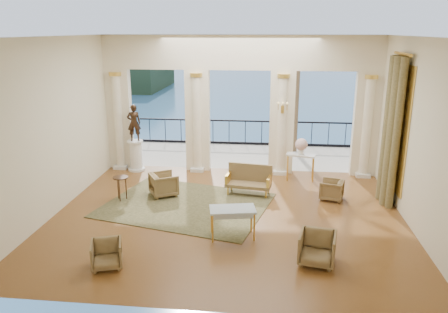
# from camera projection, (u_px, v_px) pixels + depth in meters

# --- Properties ---
(floor) EXTENTS (9.00, 9.00, 0.00)m
(floor) POSITION_uv_depth(u_px,v_px,m) (228.00, 216.00, 11.31)
(floor) COLOR #462A0B
(floor) RESTS_ON ground
(room_walls) EXTENTS (9.00, 9.00, 9.00)m
(room_walls) POSITION_uv_depth(u_px,v_px,m) (223.00, 115.00, 9.44)
(room_walls) COLOR white
(room_walls) RESTS_ON ground
(arcade) EXTENTS (9.00, 0.56, 4.50)m
(arcade) POSITION_uv_depth(u_px,v_px,m) (239.00, 95.00, 14.23)
(arcade) COLOR #F4E2C5
(arcade) RESTS_ON ground
(terrace) EXTENTS (10.00, 3.60, 0.10)m
(terrace) POSITION_uv_depth(u_px,v_px,m) (243.00, 156.00, 16.86)
(terrace) COLOR #AFA593
(terrace) RESTS_ON ground
(balustrade) EXTENTS (9.00, 0.06, 1.03)m
(balustrade) POSITION_uv_depth(u_px,v_px,m) (245.00, 135.00, 18.26)
(balustrade) COLOR black
(balustrade) RESTS_ON terrace
(palm_tree) EXTENTS (2.00, 2.00, 4.50)m
(palm_tree) POSITION_uv_depth(u_px,v_px,m) (299.00, 45.00, 16.25)
(palm_tree) COLOR #4C3823
(palm_tree) RESTS_ON terrace
(headland) EXTENTS (22.00, 18.00, 6.00)m
(headland) POSITION_uv_depth(u_px,v_px,m) (106.00, 72.00, 82.05)
(headland) COLOR black
(headland) RESTS_ON sea
(sea) EXTENTS (160.00, 160.00, 0.00)m
(sea) POSITION_uv_depth(u_px,v_px,m) (265.00, 98.00, 70.25)
(sea) COLOR #2D6287
(sea) RESTS_ON ground
(curtain) EXTENTS (0.33, 1.40, 4.09)m
(curtain) POSITION_uv_depth(u_px,v_px,m) (392.00, 131.00, 11.73)
(curtain) COLOR brown
(curtain) RESTS_ON ground
(window_frame) EXTENTS (0.04, 1.60, 3.40)m
(window_frame) POSITION_uv_depth(u_px,v_px,m) (399.00, 129.00, 11.69)
(window_frame) COLOR gold
(window_frame) RESTS_ON room_walls
(wall_sconce) EXTENTS (0.30, 0.11, 0.33)m
(wall_sconce) POSITION_uv_depth(u_px,v_px,m) (282.00, 109.00, 13.89)
(wall_sconce) COLOR gold
(wall_sconce) RESTS_ON arcade
(rug) EXTENTS (4.94, 4.25, 0.02)m
(rug) POSITION_uv_depth(u_px,v_px,m) (186.00, 205.00, 12.02)
(rug) COLOR #32381D
(rug) RESTS_ON ground
(armchair_a) EXTENTS (0.75, 0.73, 0.62)m
(armchair_a) POSITION_uv_depth(u_px,v_px,m) (107.00, 253.00, 8.83)
(armchair_a) COLOR #4A3922
(armchair_a) RESTS_ON ground
(armchair_b) EXTENTS (0.83, 0.80, 0.74)m
(armchair_b) POSITION_uv_depth(u_px,v_px,m) (317.00, 247.00, 8.95)
(armchair_b) COLOR #4A3922
(armchair_b) RESTS_ON ground
(armchair_c) EXTENTS (0.72, 0.75, 0.63)m
(armchair_c) POSITION_uv_depth(u_px,v_px,m) (332.00, 189.00, 12.36)
(armchair_c) COLOR #4A3922
(armchair_c) RESTS_ON ground
(armchair_d) EXTENTS (0.94, 0.96, 0.74)m
(armchair_d) POSITION_uv_depth(u_px,v_px,m) (164.00, 183.00, 12.64)
(armchair_d) COLOR #4A3922
(armchair_d) RESTS_ON ground
(settee) EXTENTS (1.37, 0.74, 0.87)m
(settee) POSITION_uv_depth(u_px,v_px,m) (249.00, 179.00, 12.78)
(settee) COLOR #4A3922
(settee) RESTS_ON ground
(game_table) EXTENTS (1.13, 0.76, 0.72)m
(game_table) POSITION_uv_depth(u_px,v_px,m) (233.00, 211.00, 10.01)
(game_table) COLOR silver
(game_table) RESTS_ON ground
(pedestal) EXTENTS (0.57, 0.57, 1.05)m
(pedestal) POSITION_uv_depth(u_px,v_px,m) (136.00, 156.00, 14.87)
(pedestal) COLOR silver
(pedestal) RESTS_ON ground
(statue) EXTENTS (0.52, 0.44, 1.23)m
(statue) POSITION_uv_depth(u_px,v_px,m) (134.00, 123.00, 14.55)
(statue) COLOR #302015
(statue) RESTS_ON pedestal
(console_table) EXTENTS (0.96, 0.56, 0.86)m
(console_table) POSITION_uv_depth(u_px,v_px,m) (301.00, 159.00, 13.84)
(console_table) COLOR silver
(console_table) RESTS_ON ground
(urn) EXTENTS (0.39, 0.39, 0.52)m
(urn) POSITION_uv_depth(u_px,v_px,m) (301.00, 145.00, 13.71)
(urn) COLOR white
(urn) RESTS_ON console_table
(side_table) EXTENTS (0.43, 0.43, 0.69)m
(side_table) POSITION_uv_depth(u_px,v_px,m) (121.00, 180.00, 12.21)
(side_table) COLOR black
(side_table) RESTS_ON ground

